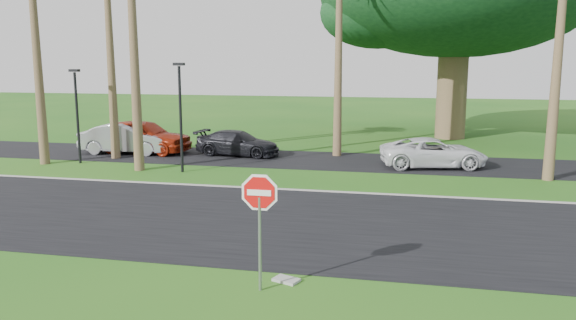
# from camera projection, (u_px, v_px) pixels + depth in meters

# --- Properties ---
(ground) EXTENTS (120.00, 120.00, 0.00)m
(ground) POSITION_uv_depth(u_px,v_px,m) (271.00, 243.00, 14.72)
(ground) COLOR #1A5114
(ground) RESTS_ON ground
(road) EXTENTS (120.00, 8.00, 0.02)m
(road) POSITION_uv_depth(u_px,v_px,m) (287.00, 222.00, 16.65)
(road) COLOR black
(road) RESTS_ON ground
(parking_strip) EXTENTS (120.00, 5.00, 0.02)m
(parking_strip) POSITION_uv_depth(u_px,v_px,m) (333.00, 161.00, 26.76)
(parking_strip) COLOR black
(parking_strip) RESTS_ON ground
(curb) EXTENTS (120.00, 0.12, 0.06)m
(curb) POSITION_uv_depth(u_px,v_px,m) (310.00, 191.00, 20.54)
(curb) COLOR gray
(curb) RESTS_ON ground
(stop_sign_near) EXTENTS (1.05, 0.07, 2.62)m
(stop_sign_near) POSITION_uv_depth(u_px,v_px,m) (260.00, 208.00, 11.42)
(stop_sign_near) COLOR gray
(stop_sign_near) RESTS_ON ground
(streetlight_left) EXTENTS (0.45, 0.25, 4.34)m
(streetlight_left) POSITION_uv_depth(u_px,v_px,m) (77.00, 110.00, 25.79)
(streetlight_left) COLOR black
(streetlight_left) RESTS_ON ground
(streetlight_right) EXTENTS (0.45, 0.25, 4.64)m
(streetlight_right) POSITION_uv_depth(u_px,v_px,m) (180.00, 110.00, 23.67)
(streetlight_right) COLOR black
(streetlight_right) RESTS_ON ground
(car_silver) EXTENTS (4.77, 1.95, 1.54)m
(car_silver) POSITION_uv_depth(u_px,v_px,m) (127.00, 139.00, 28.70)
(car_silver) COLOR #A6A7AD
(car_silver) RESTS_ON ground
(car_red) EXTENTS (5.22, 2.47, 1.72)m
(car_red) POSITION_uv_depth(u_px,v_px,m) (143.00, 136.00, 28.97)
(car_red) COLOR maroon
(car_red) RESTS_ON ground
(car_dark) EXTENTS (4.42, 2.18, 1.24)m
(car_dark) POSITION_uv_depth(u_px,v_px,m) (238.00, 143.00, 28.17)
(car_dark) COLOR black
(car_dark) RESTS_ON ground
(car_minivan) EXTENTS (5.02, 3.06, 1.30)m
(car_minivan) POSITION_uv_depth(u_px,v_px,m) (433.00, 153.00, 25.04)
(car_minivan) COLOR silver
(car_minivan) RESTS_ON ground
(utility_slab) EXTENTS (0.64, 0.52, 0.06)m
(utility_slab) POSITION_uv_depth(u_px,v_px,m) (286.00, 280.00, 12.20)
(utility_slab) COLOR gray
(utility_slab) RESTS_ON ground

